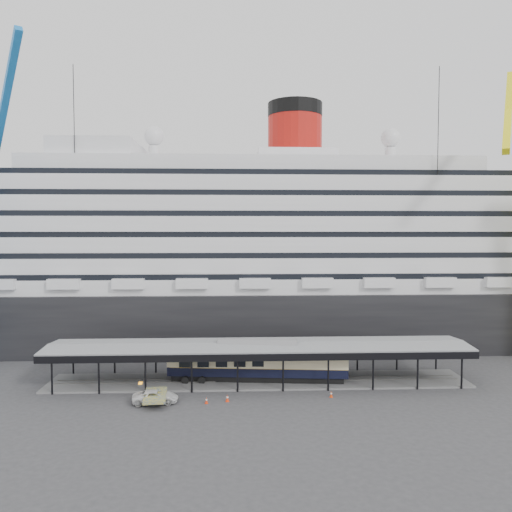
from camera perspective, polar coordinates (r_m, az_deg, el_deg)
name	(u,v)px	position (r m, az deg, el deg)	size (l,w,h in m)	color
ground	(261,394)	(64.65, 0.55, -15.47)	(200.00, 200.00, 0.00)	#353537
cruise_ship	(252,241)	(93.31, -0.44, 1.69)	(130.00, 30.00, 43.90)	black
platform_canopy	(259,364)	(68.74, 0.33, -12.29)	(56.00, 9.18, 5.30)	slate
port_truck	(155,397)	(62.38, -11.43, -15.51)	(2.47, 5.36, 1.49)	silver
pullman_carriage	(257,361)	(68.61, 0.16, -11.90)	(24.18, 5.43, 23.55)	black
traffic_cone_left	(206,400)	(61.51, -5.68, -16.10)	(0.45, 0.45, 0.75)	red
traffic_cone_mid	(227,398)	(61.95, -3.30, -15.90)	(0.51, 0.51, 0.85)	#F0340D
traffic_cone_right	(331,394)	(63.99, 8.59, -15.34)	(0.44, 0.44, 0.77)	#E2400C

